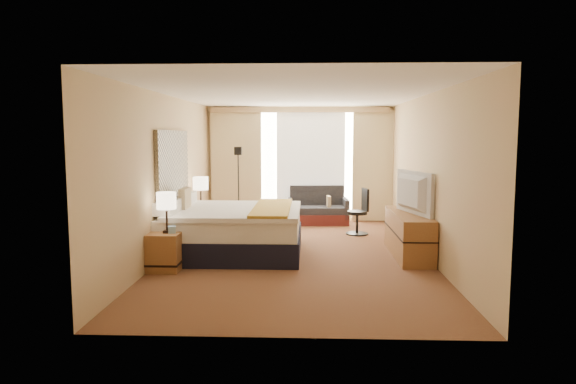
{
  "coord_description": "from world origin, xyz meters",
  "views": [
    {
      "loc": [
        0.2,
        -8.27,
        1.94
      ],
      "look_at": [
        -0.15,
        0.4,
        0.99
      ],
      "focal_mm": 32.0,
      "sensor_mm": 36.0,
      "label": 1
    }
  ],
  "objects_px": {
    "nightstand_left": "(165,251)",
    "nightstand_right": "(201,222)",
    "lamp_right": "(201,184)",
    "television": "(407,193)",
    "floor_lamp": "(238,170)",
    "desk_chair": "(360,214)",
    "bed": "(232,230)",
    "loveseat": "(318,211)",
    "media_dresser": "(409,234)",
    "lamp_left": "(166,202)"
  },
  "relations": [
    {
      "from": "loveseat",
      "to": "desk_chair",
      "type": "distance_m",
      "value": 1.49
    },
    {
      "from": "lamp_right",
      "to": "media_dresser",
      "type": "bearing_deg",
      "value": -20.97
    },
    {
      "from": "nightstand_left",
      "to": "nightstand_right",
      "type": "relative_size",
      "value": 1.0
    },
    {
      "from": "bed",
      "to": "lamp_right",
      "type": "xyz_separation_m",
      "value": [
        -0.8,
        1.39,
        0.62
      ]
    },
    {
      "from": "television",
      "to": "lamp_right",
      "type": "bearing_deg",
      "value": 52.99
    },
    {
      "from": "nightstand_left",
      "to": "nightstand_right",
      "type": "bearing_deg",
      "value": 90.0
    },
    {
      "from": "media_dresser",
      "to": "lamp_left",
      "type": "height_order",
      "value": "lamp_left"
    },
    {
      "from": "nightstand_left",
      "to": "television",
      "type": "xyz_separation_m",
      "value": [
        3.65,
        0.98,
        0.77
      ]
    },
    {
      "from": "nightstand_left",
      "to": "television",
      "type": "distance_m",
      "value": 3.86
    },
    {
      "from": "floor_lamp",
      "to": "nightstand_right",
      "type": "bearing_deg",
      "value": -110.05
    },
    {
      "from": "lamp_left",
      "to": "television",
      "type": "height_order",
      "value": "television"
    },
    {
      "from": "nightstand_right",
      "to": "television",
      "type": "xyz_separation_m",
      "value": [
        3.65,
        -1.52,
        0.77
      ]
    },
    {
      "from": "nightstand_right",
      "to": "media_dresser",
      "type": "relative_size",
      "value": 0.31
    },
    {
      "from": "media_dresser",
      "to": "loveseat",
      "type": "bearing_deg",
      "value": 115.03
    },
    {
      "from": "lamp_left",
      "to": "desk_chair",
      "type": "bearing_deg",
      "value": 43.27
    },
    {
      "from": "nightstand_right",
      "to": "bed",
      "type": "relative_size",
      "value": 0.25
    },
    {
      "from": "nightstand_left",
      "to": "lamp_right",
      "type": "height_order",
      "value": "lamp_right"
    },
    {
      "from": "loveseat",
      "to": "lamp_right",
      "type": "distance_m",
      "value": 2.89
    },
    {
      "from": "desk_chair",
      "to": "bed",
      "type": "bearing_deg",
      "value": -153.81
    },
    {
      "from": "loveseat",
      "to": "lamp_left",
      "type": "bearing_deg",
      "value": -121.95
    },
    {
      "from": "nightstand_left",
      "to": "nightstand_right",
      "type": "xyz_separation_m",
      "value": [
        0.0,
        2.5,
        0.0
      ]
    },
    {
      "from": "lamp_right",
      "to": "television",
      "type": "bearing_deg",
      "value": -22.22
    },
    {
      "from": "loveseat",
      "to": "television",
      "type": "height_order",
      "value": "television"
    },
    {
      "from": "desk_chair",
      "to": "nightstand_left",
      "type": "bearing_deg",
      "value": -149.03
    },
    {
      "from": "bed",
      "to": "loveseat",
      "type": "relative_size",
      "value": 1.64
    },
    {
      "from": "media_dresser",
      "to": "bed",
      "type": "height_order",
      "value": "bed"
    },
    {
      "from": "television",
      "to": "nightstand_right",
      "type": "bearing_deg",
      "value": 52.56
    },
    {
      "from": "lamp_left",
      "to": "lamp_right",
      "type": "relative_size",
      "value": 0.97
    },
    {
      "from": "bed",
      "to": "loveseat",
      "type": "xyz_separation_m",
      "value": [
        1.47,
        3.02,
        -0.12
      ]
    },
    {
      "from": "nightstand_left",
      "to": "television",
      "type": "height_order",
      "value": "television"
    },
    {
      "from": "desk_chair",
      "to": "lamp_left",
      "type": "distance_m",
      "value": 4.22
    },
    {
      "from": "floor_lamp",
      "to": "lamp_right",
      "type": "relative_size",
      "value": 2.79
    },
    {
      "from": "desk_chair",
      "to": "lamp_left",
      "type": "xyz_separation_m",
      "value": [
        -3.04,
        -2.87,
        0.6
      ]
    },
    {
      "from": "bed",
      "to": "lamp_left",
      "type": "relative_size",
      "value": 3.79
    },
    {
      "from": "floor_lamp",
      "to": "television",
      "type": "distance_m",
      "value": 4.32
    },
    {
      "from": "desk_chair",
      "to": "lamp_right",
      "type": "height_order",
      "value": "lamp_right"
    },
    {
      "from": "nightstand_right",
      "to": "floor_lamp",
      "type": "height_order",
      "value": "floor_lamp"
    },
    {
      "from": "floor_lamp",
      "to": "desk_chair",
      "type": "xyz_separation_m",
      "value": [
        2.55,
        -1.12,
        -0.8
      ]
    },
    {
      "from": "floor_lamp",
      "to": "desk_chair",
      "type": "relative_size",
      "value": 1.87
    },
    {
      "from": "nightstand_left",
      "to": "lamp_left",
      "type": "xyz_separation_m",
      "value": [
        0.04,
        -0.03,
        0.73
      ]
    },
    {
      "from": "media_dresser",
      "to": "nightstand_left",
      "type": "bearing_deg",
      "value": -164.16
    },
    {
      "from": "media_dresser",
      "to": "television",
      "type": "relative_size",
      "value": 1.52
    },
    {
      "from": "lamp_right",
      "to": "television",
      "type": "height_order",
      "value": "television"
    },
    {
      "from": "nightstand_right",
      "to": "lamp_left",
      "type": "xyz_separation_m",
      "value": [
        0.04,
        -2.53,
        0.73
      ]
    },
    {
      "from": "nightstand_right",
      "to": "lamp_right",
      "type": "bearing_deg",
      "value": -76.31
    },
    {
      "from": "bed",
      "to": "desk_chair",
      "type": "relative_size",
      "value": 2.45
    },
    {
      "from": "nightstand_right",
      "to": "bed",
      "type": "xyz_separation_m",
      "value": [
        0.81,
        -1.43,
        0.12
      ]
    },
    {
      "from": "desk_chair",
      "to": "television",
      "type": "distance_m",
      "value": 2.05
    },
    {
      "from": "loveseat",
      "to": "floor_lamp",
      "type": "bearing_deg",
      "value": -179.08
    },
    {
      "from": "nightstand_right",
      "to": "floor_lamp",
      "type": "relative_size",
      "value": 0.32
    }
  ]
}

